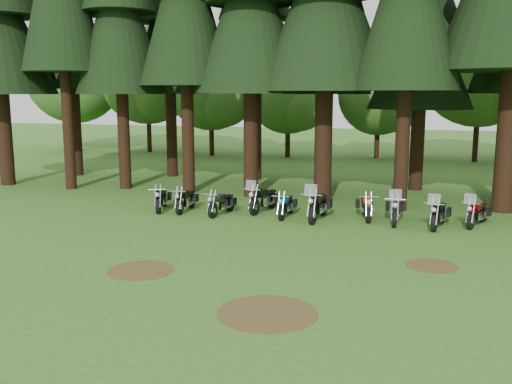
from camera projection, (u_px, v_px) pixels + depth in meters
ground at (268, 258)px, 16.32m from camera, size 120.00×120.00×0.00m
pine_back_4 at (424, 14)px, 26.40m from camera, size 4.94×4.94×13.78m
decid_0 at (77, 77)px, 45.09m from camera, size 8.00×7.78×10.00m
decid_1 at (150, 77)px, 43.97m from camera, size 7.91×7.69×9.88m
decid_2 at (214, 88)px, 41.72m from camera, size 6.72×6.53×8.40m
decid_3 at (291, 95)px, 40.63m from camera, size 6.12×5.95×7.65m
decid_4 at (382, 97)px, 40.13m from camera, size 5.93×5.76×7.41m
decid_5 at (487, 68)px, 37.46m from camera, size 8.45×8.21×10.56m
dirt_patch_0 at (141, 270)px, 15.21m from camera, size 1.80×1.80×0.01m
dirt_patch_1 at (432, 266)px, 15.61m from camera, size 1.40×1.40×0.01m
dirt_patch_2 at (267, 313)px, 12.26m from camera, size 2.20×2.20×0.01m
motorcycle_0 at (161, 199)px, 22.94m from camera, size 0.71×2.05×0.85m
motorcycle_1 at (186, 201)px, 22.70m from camera, size 0.32×2.03×0.83m
motorcycle_2 at (222, 204)px, 22.07m from camera, size 0.44×1.98×0.81m
motorcycle_3 at (263, 200)px, 22.58m from camera, size 0.75×2.25×1.41m
motorcycle_4 at (286, 206)px, 21.68m from camera, size 0.28×2.01×0.82m
motorcycle_5 at (318, 206)px, 21.15m from camera, size 0.53×2.42×1.52m
motorcycle_6 at (366, 207)px, 21.37m from camera, size 0.53×2.11×0.86m
motorcycle_7 at (395, 210)px, 20.67m from camera, size 0.42×2.24×1.41m
motorcycle_8 at (438, 215)px, 19.96m from camera, size 0.71×2.17×1.36m
motorcycle_9 at (477, 214)px, 20.20m from camera, size 1.00×2.00×1.30m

